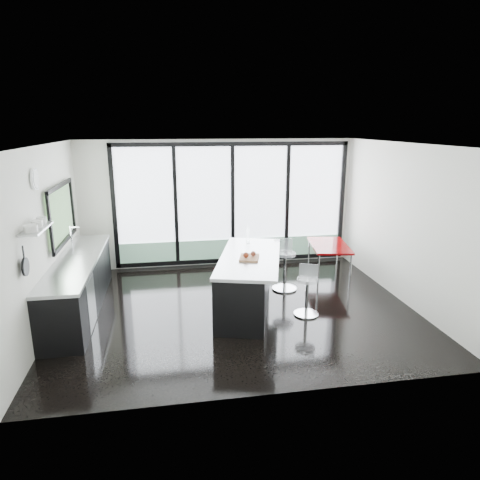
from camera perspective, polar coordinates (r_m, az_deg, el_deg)
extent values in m
cube|color=black|center=(7.55, -0.37, -9.08)|extent=(6.00, 5.00, 0.00)
cube|color=white|center=(6.89, -0.41, 12.66)|extent=(6.00, 5.00, 0.00)
cube|color=silver|center=(9.52, -2.83, 4.85)|extent=(6.00, 0.00, 2.80)
cube|color=white|center=(9.53, -1.01, 4.88)|extent=(5.00, 0.02, 2.50)
cube|color=slate|center=(9.73, -0.95, -1.14)|extent=(5.00, 0.02, 0.44)
cube|color=black|center=(9.38, -8.56, 4.56)|extent=(0.08, 0.04, 2.50)
cube|color=black|center=(9.49, -0.97, 4.84)|extent=(0.08, 0.04, 2.50)
cube|color=black|center=(9.75, 6.33, 5.03)|extent=(0.08, 0.04, 2.50)
cube|color=silver|center=(4.75, 4.51, -5.88)|extent=(6.00, 0.00, 2.80)
cube|color=silver|center=(7.26, -24.46, 0.21)|extent=(0.00, 5.00, 2.80)
cube|color=#557B4F|center=(8.06, -22.87, 3.23)|extent=(0.02, 1.60, 0.90)
cube|color=#AAADAF|center=(6.35, -25.53, 1.36)|extent=(0.25, 0.80, 0.03)
cylinder|color=white|center=(6.80, -25.71, 7.33)|extent=(0.04, 0.30, 0.30)
cylinder|color=black|center=(6.10, -26.70, -3.21)|extent=(0.03, 0.24, 0.24)
cube|color=silver|center=(8.12, 21.00, 2.06)|extent=(0.00, 5.00, 2.80)
cube|color=black|center=(7.83, -20.68, -5.76)|extent=(0.65, 3.20, 0.87)
cube|color=#AAADAF|center=(7.69, -21.00, -2.55)|extent=(0.69, 3.24, 0.05)
cube|color=#AAADAF|center=(8.16, -20.35, -1.50)|extent=(0.45, 0.48, 0.06)
cylinder|color=silver|center=(8.13, -21.54, 0.12)|extent=(0.02, 0.02, 0.44)
cube|color=#AAADAF|center=(7.09, -19.24, -7.95)|extent=(0.03, 0.60, 0.80)
cube|color=black|center=(7.42, 0.68, -5.80)|extent=(1.35, 2.39, 0.90)
cube|color=#AAADAF|center=(7.25, 1.34, -2.32)|extent=(1.57, 2.51, 0.05)
cube|color=#AB754F|center=(7.09, 1.25, -2.38)|extent=(0.41, 0.48, 0.03)
sphere|color=maroon|center=(7.03, 0.80, -2.01)|extent=(0.11, 0.11, 0.09)
sphere|color=brown|center=(7.12, 1.78, -1.82)|extent=(0.11, 0.11, 0.09)
cylinder|color=silver|center=(7.95, 1.06, 0.54)|extent=(0.09, 0.09, 0.29)
cylinder|color=silver|center=(7.27, 8.89, -7.46)|extent=(0.55, 0.55, 0.66)
cylinder|color=silver|center=(8.28, 5.99, -4.12)|extent=(0.47, 0.47, 0.75)
cube|color=#6F0507|center=(9.17, 11.71, -2.66)|extent=(0.94, 1.39, 0.69)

